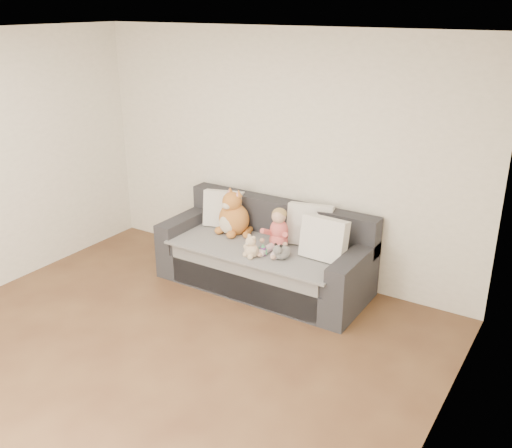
# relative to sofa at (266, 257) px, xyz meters

# --- Properties ---
(room_shell) EXTENTS (5.00, 5.00, 5.00)m
(room_shell) POSITION_rel_sofa_xyz_m (-0.11, -1.64, 0.99)
(room_shell) COLOR brown
(room_shell) RESTS_ON ground
(sofa) EXTENTS (2.20, 0.94, 0.85)m
(sofa) POSITION_rel_sofa_xyz_m (0.00, 0.00, 0.00)
(sofa) COLOR #2A2A2F
(sofa) RESTS_ON ground
(cushion_left) EXTENTS (0.48, 0.32, 0.42)m
(cushion_left) POSITION_rel_sofa_xyz_m (-0.65, 0.18, 0.36)
(cushion_left) COLOR silver
(cushion_left) RESTS_ON sofa
(cushion_right_back) EXTENTS (0.50, 0.31, 0.44)m
(cushion_right_back) POSITION_rel_sofa_xyz_m (0.39, 0.23, 0.38)
(cushion_right_back) COLOR silver
(cushion_right_back) RESTS_ON sofa
(cushion_right_front) EXTENTS (0.47, 0.23, 0.43)m
(cushion_right_front) POSITION_rel_sofa_xyz_m (0.67, -0.02, 0.37)
(cushion_right_front) COLOR silver
(cushion_right_front) RESTS_ON sofa
(toddler) EXTENTS (0.30, 0.44, 0.43)m
(toddler) POSITION_rel_sofa_xyz_m (0.17, -0.05, 0.34)
(toddler) COLOR #DD654E
(toddler) RESTS_ON sofa
(plush_cat) EXTENTS (0.41, 0.36, 0.53)m
(plush_cat) POSITION_rel_sofa_xyz_m (-0.44, 0.05, 0.36)
(plush_cat) COLOR #BD7F2A
(plush_cat) RESTS_ON sofa
(teddy_bear) EXTENTS (0.18, 0.15, 0.24)m
(teddy_bear) POSITION_rel_sofa_xyz_m (0.05, -0.37, 0.26)
(teddy_bear) COLOR beige
(teddy_bear) RESTS_ON sofa
(plush_cow) EXTENTS (0.15, 0.23, 0.19)m
(plush_cow) POSITION_rel_sofa_xyz_m (0.33, -0.25, 0.24)
(plush_cow) COLOR white
(plush_cow) RESTS_ON sofa
(sippy_cup) EXTENTS (0.10, 0.07, 0.11)m
(sippy_cup) POSITION_rel_sofa_xyz_m (0.13, -0.27, 0.22)
(sippy_cup) COLOR #7C3592
(sippy_cup) RESTS_ON sofa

